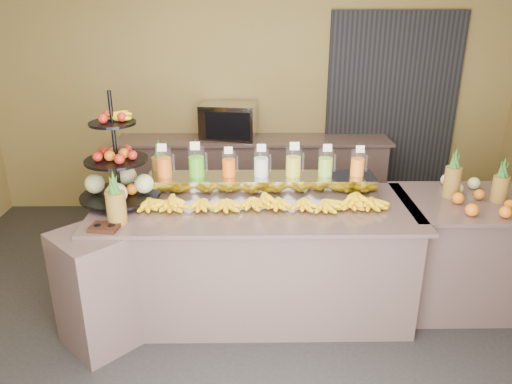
{
  "coord_description": "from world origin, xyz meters",
  "views": [
    {
      "loc": [
        -0.04,
        -3.24,
        2.45
      ],
      "look_at": [
        0.01,
        0.3,
        1.05
      ],
      "focal_mm": 35.0,
      "sensor_mm": 36.0,
      "label": 1
    }
  ],
  "objects_px": {
    "condiment_caddy": "(105,227)",
    "oven_warmer": "(229,121)",
    "pitcher_tray": "(261,184)",
    "fruit_stand": "(123,174)",
    "right_fruit_pile": "(478,194)",
    "banana_heap": "(262,200)"
  },
  "relations": [
    {
      "from": "fruit_stand",
      "to": "right_fruit_pile",
      "type": "xyz_separation_m",
      "value": [
        2.76,
        -0.09,
        -0.14
      ]
    },
    {
      "from": "pitcher_tray",
      "to": "right_fruit_pile",
      "type": "xyz_separation_m",
      "value": [
        1.68,
        -0.25,
        0.0
      ]
    },
    {
      "from": "banana_heap",
      "to": "fruit_stand",
      "type": "height_order",
      "value": "fruit_stand"
    },
    {
      "from": "pitcher_tray",
      "to": "condiment_caddy",
      "type": "distance_m",
      "value": 1.29
    },
    {
      "from": "pitcher_tray",
      "to": "right_fruit_pile",
      "type": "distance_m",
      "value": 1.7
    },
    {
      "from": "right_fruit_pile",
      "to": "banana_heap",
      "type": "bearing_deg",
      "value": -178.18
    },
    {
      "from": "pitcher_tray",
      "to": "oven_warmer",
      "type": "relative_size",
      "value": 3.07
    },
    {
      "from": "pitcher_tray",
      "to": "fruit_stand",
      "type": "xyz_separation_m",
      "value": [
        -1.08,
        -0.16,
        0.15
      ]
    },
    {
      "from": "fruit_stand",
      "to": "right_fruit_pile",
      "type": "bearing_deg",
      "value": 14.7
    },
    {
      "from": "pitcher_tray",
      "to": "fruit_stand",
      "type": "distance_m",
      "value": 1.1
    },
    {
      "from": "condiment_caddy",
      "to": "oven_warmer",
      "type": "relative_size",
      "value": 0.32
    },
    {
      "from": "fruit_stand",
      "to": "oven_warmer",
      "type": "distance_m",
      "value": 1.97
    },
    {
      "from": "pitcher_tray",
      "to": "condiment_caddy",
      "type": "bearing_deg",
      "value": -148.84
    },
    {
      "from": "pitcher_tray",
      "to": "fruit_stand",
      "type": "bearing_deg",
      "value": -171.78
    },
    {
      "from": "banana_heap",
      "to": "right_fruit_pile",
      "type": "distance_m",
      "value": 1.68
    },
    {
      "from": "banana_heap",
      "to": "right_fruit_pile",
      "type": "height_order",
      "value": "right_fruit_pile"
    },
    {
      "from": "oven_warmer",
      "to": "fruit_stand",
      "type": "bearing_deg",
      "value": -104.41
    },
    {
      "from": "right_fruit_pile",
      "to": "oven_warmer",
      "type": "relative_size",
      "value": 0.78
    },
    {
      "from": "fruit_stand",
      "to": "oven_warmer",
      "type": "height_order",
      "value": "fruit_stand"
    },
    {
      "from": "fruit_stand",
      "to": "pitcher_tray",
      "type": "bearing_deg",
      "value": 24.88
    },
    {
      "from": "banana_heap",
      "to": "condiment_caddy",
      "type": "height_order",
      "value": "banana_heap"
    },
    {
      "from": "fruit_stand",
      "to": "right_fruit_pile",
      "type": "relative_size",
      "value": 1.85
    }
  ]
}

